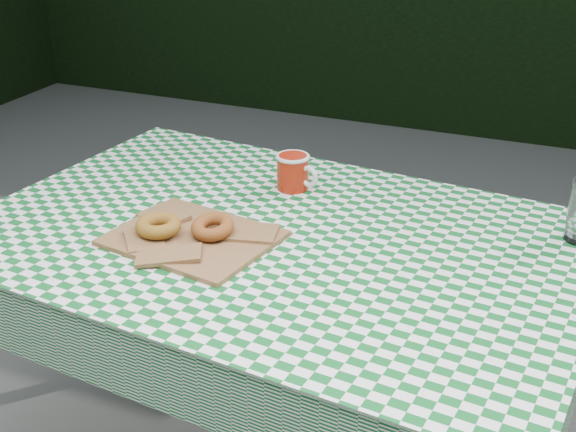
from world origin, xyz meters
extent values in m
cube|color=brown|center=(0.16, -0.12, 0.38)|extent=(1.39, 1.00, 0.75)
cube|color=#0E5A22|center=(0.16, -0.12, 0.75)|extent=(1.41, 1.02, 0.01)
cube|color=olive|center=(0.00, -0.22, 0.76)|extent=(0.37, 0.31, 0.02)
torus|color=#A47322|center=(-0.06, -0.24, 0.79)|extent=(0.10, 0.10, 0.03)
torus|color=#954E1E|center=(0.04, -0.20, 0.79)|extent=(0.11, 0.11, 0.03)
camera|label=1|loc=(0.75, -1.47, 1.50)|focal=47.92mm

